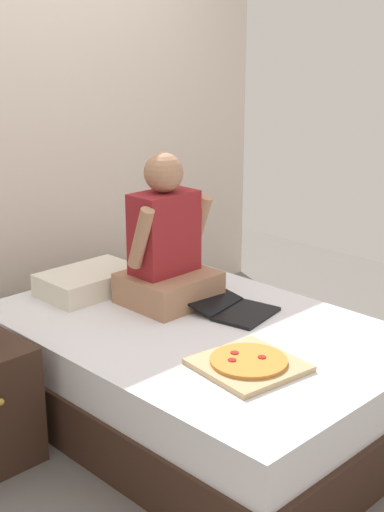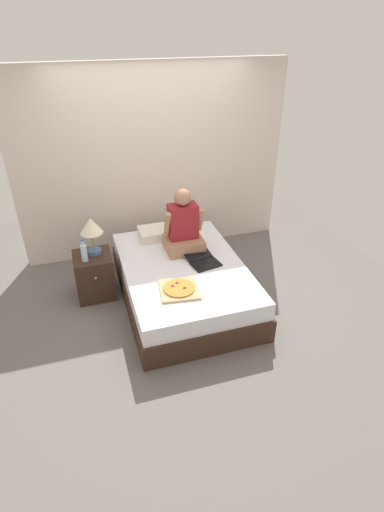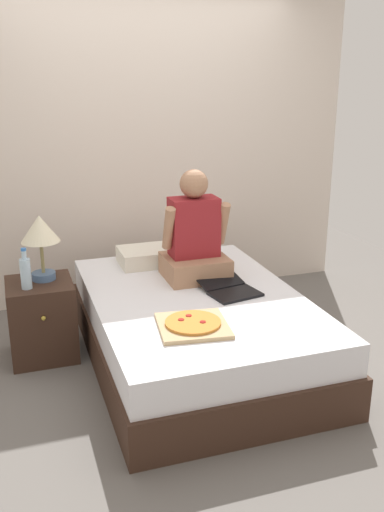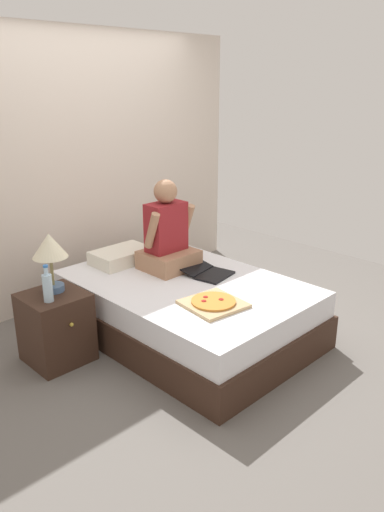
{
  "view_description": "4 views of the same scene",
  "coord_description": "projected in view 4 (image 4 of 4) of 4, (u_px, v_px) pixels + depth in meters",
  "views": [
    {
      "loc": [
        -2.26,
        -2.24,
        1.83
      ],
      "look_at": [
        -0.0,
        0.05,
        0.82
      ],
      "focal_mm": 50.0,
      "sensor_mm": 36.0,
      "label": 1
    },
    {
      "loc": [
        -1.06,
        -3.73,
        2.93
      ],
      "look_at": [
        0.04,
        -0.23,
        0.72
      ],
      "focal_mm": 28.0,
      "sensor_mm": 36.0,
      "label": 2
    },
    {
      "loc": [
        -1.15,
        -3.34,
        1.91
      ],
      "look_at": [
        -0.06,
        -0.08,
        0.79
      ],
      "focal_mm": 40.0,
      "sensor_mm": 36.0,
      "label": 3
    },
    {
      "loc": [
        -2.63,
        -2.73,
        2.04
      ],
      "look_at": [
        -0.11,
        -0.18,
        0.77
      ],
      "focal_mm": 35.0,
      "sensor_mm": 36.0,
      "label": 4
    }
  ],
  "objects": [
    {
      "name": "ground_plane",
      "position": [
        186.0,
        333.0,
        4.25
      ],
      "size": [
        5.61,
        5.61,
        0.0
      ],
      "primitive_type": "plane",
      "color": "#66605B"
    },
    {
      "name": "wall_back",
      "position": [
        86.0,
        168.0,
        4.75
      ],
      "size": [
        3.61,
        0.12,
        2.5
      ],
      "primitive_type": "cube",
      "color": "beige",
      "rests_on": "ground"
    },
    {
      "name": "bed",
      "position": [
        186.0,
        308.0,
        4.17
      ],
      "size": [
        1.39,
        2.03,
        0.48
      ],
      "color": "#382319",
      "rests_on": "ground"
    },
    {
      "name": "nightstand_left",
      "position": [
        56.0,
        327.0,
        3.77
      ],
      "size": [
        0.44,
        0.47,
        0.55
      ],
      "color": "#382319",
      "rests_on": "ground"
    },
    {
      "name": "lamp_on_left_nightstand",
      "position": [
        50.0,
        250.0,
        3.63
      ],
      "size": [
        0.26,
        0.26,
        0.45
      ],
      "color": "#4C6B93",
      "rests_on": "nightstand_left"
    },
    {
      "name": "water_bottle",
      "position": [
        48.0,
        287.0,
        3.53
      ],
      "size": [
        0.07,
        0.07,
        0.28
      ],
      "color": "silver",
      "rests_on": "nightstand_left"
    },
    {
      "name": "pillow",
      "position": [
        122.0,
        256.0,
        4.5
      ],
      "size": [
        0.52,
        0.34,
        0.12
      ],
      "primitive_type": "cube",
      "color": "silver",
      "rests_on": "bed"
    },
    {
      "name": "person_seated",
      "position": [
        167.0,
        237.0,
        4.29
      ],
      "size": [
        0.47,
        0.4,
        0.78
      ],
      "color": "#A37556",
      "rests_on": "bed"
    },
    {
      "name": "laptop",
      "position": [
        208.0,
        272.0,
        4.22
      ],
      "size": [
        0.39,
        0.47,
        0.07
      ],
      "color": "black",
      "rests_on": "bed"
    },
    {
      "name": "pizza_box",
      "position": [
        213.0,
        303.0,
        3.65
      ],
      "size": [
        0.45,
        0.45,
        0.05
      ],
      "color": "tan",
      "rests_on": "bed"
    }
  ]
}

